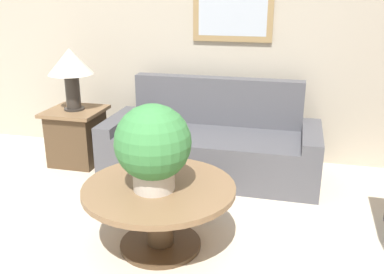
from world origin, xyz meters
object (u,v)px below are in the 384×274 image
(couch_main, at_px, (211,145))
(table_lamp, at_px, (70,66))
(side_table, at_px, (77,136))
(potted_plant_on_table, at_px, (153,145))
(coffee_table, at_px, (159,203))

(couch_main, bearing_deg, table_lamp, -176.83)
(table_lamp, bearing_deg, couch_main, 3.17)
(side_table, xyz_separation_m, potted_plant_on_table, (1.34, -1.37, 0.50))
(coffee_table, distance_m, potted_plant_on_table, 0.45)
(coffee_table, relative_size, potted_plant_on_table, 1.80)
(potted_plant_on_table, bearing_deg, couch_main, 86.06)
(table_lamp, relative_size, potted_plant_on_table, 1.07)
(couch_main, xyz_separation_m, side_table, (-1.44, -0.08, 0.01))
(couch_main, bearing_deg, potted_plant_on_table, -93.94)
(coffee_table, distance_m, side_table, 1.89)
(side_table, relative_size, table_lamp, 0.93)
(potted_plant_on_table, bearing_deg, coffee_table, 73.17)
(coffee_table, bearing_deg, table_lamp, 135.74)
(couch_main, distance_m, coffee_table, 1.40)
(side_table, bearing_deg, coffee_table, -44.26)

